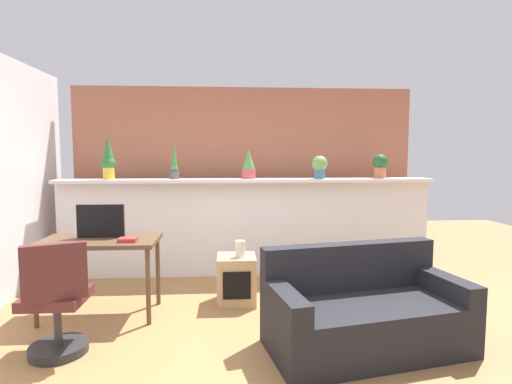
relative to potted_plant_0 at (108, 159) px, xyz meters
name	(u,v)px	position (x,y,z in m)	size (l,w,h in m)	color
ground_plane	(258,346)	(1.72, -1.94, -1.51)	(12.00, 12.00, 0.00)	#9E7042
divider_wall	(247,228)	(1.72, 0.06, -0.90)	(4.74, 0.16, 1.21)	silver
plant_shelf	(247,180)	(1.72, 0.02, -0.28)	(4.74, 0.39, 0.04)	silver
brick_wall_behind	(245,176)	(1.72, 0.66, -0.26)	(4.74, 0.10, 2.50)	#AD664C
potted_plant_0	(108,159)	(0.00, 0.00, 0.00)	(0.17, 0.17, 0.53)	gold
potted_plant_1	(174,164)	(0.81, 0.00, -0.06)	(0.11, 0.11, 0.47)	#4C4C51
potted_plant_2	(249,164)	(1.74, 0.02, -0.07)	(0.18, 0.18, 0.38)	#B7474C
potted_plant_3	(320,166)	(2.65, -0.02, -0.09)	(0.20, 0.20, 0.29)	#386B84
potted_plant_4	(380,165)	(3.47, 0.05, -0.09)	(0.20, 0.20, 0.31)	#C66B42
desk	(100,248)	(0.25, -1.20, -0.85)	(1.10, 0.60, 0.75)	brown
tv_monitor	(101,221)	(0.24, -1.12, -0.60)	(0.45, 0.04, 0.32)	black
office_chair	(57,307)	(0.17, -2.00, -1.12)	(0.51, 0.51, 0.91)	#262628
side_cube_shelf	(236,280)	(1.56, -0.96, -1.26)	(0.40, 0.41, 0.50)	tan
vase_on_shelf	(240,249)	(1.60, -1.00, -0.93)	(0.10, 0.10, 0.17)	silver
book_on_desk	(128,240)	(0.55, -1.33, -0.74)	(0.16, 0.12, 0.04)	#B22D33
couch	(364,313)	(2.57, -2.00, -1.23)	(1.68, 1.05, 0.80)	black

